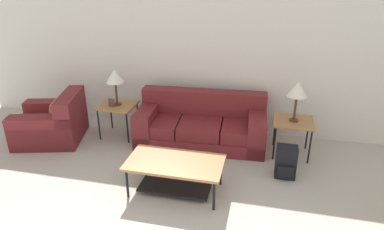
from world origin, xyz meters
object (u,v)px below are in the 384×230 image
object	(u,v)px
backpack	(286,162)
side_table_left	(118,108)
couch	(201,126)
table_lamp_right	(298,90)
side_table_right	(293,124)
table_lamp_left	(115,77)
coffee_table	(175,169)
armchair	(53,124)

from	to	relation	value
backpack	side_table_left	bearing A→B (deg)	166.51
couch	backpack	world-z (taller)	couch
couch	table_lamp_right	world-z (taller)	table_lamp_right
side_table_left	side_table_right	world-z (taller)	same
backpack	table_lamp_left	bearing A→B (deg)	166.51
couch	coffee_table	world-z (taller)	couch
coffee_table	backpack	bearing A→B (deg)	25.72
coffee_table	table_lamp_left	size ratio (longest dim) A/B	1.99
table_lamp_left	table_lamp_right	xyz separation A→B (m)	(2.86, 0.00, 0.00)
armchair	table_lamp_right	xyz separation A→B (m)	(3.89, 0.38, 0.77)
side_table_right	table_lamp_left	size ratio (longest dim) A/B	0.96
armchair	coffee_table	distance (m)	2.58
coffee_table	side_table_right	world-z (taller)	side_table_right
coffee_table	side_table_right	distance (m)	2.01
armchair	side_table_right	size ratio (longest dim) A/B	2.10
armchair	couch	bearing A→B (deg)	10.53
side_table_right	table_lamp_left	xyz separation A→B (m)	(-2.86, -0.00, 0.54)
side_table_left	table_lamp_left	xyz separation A→B (m)	(0.00, -0.00, 0.54)
armchair	coffee_table	world-z (taller)	armchair
table_lamp_left	table_lamp_right	bearing A→B (deg)	0.00
couch	table_lamp_right	bearing A→B (deg)	-2.99
side_table_right	backpack	size ratio (longest dim) A/B	1.28
armchair	side_table_left	world-z (taller)	armchair
couch	table_lamp_right	xyz separation A→B (m)	(1.44, -0.07, 0.76)
couch	backpack	distance (m)	1.54
side_table_left	side_table_right	xyz separation A→B (m)	(2.86, 0.00, 0.00)
armchair	backpack	world-z (taller)	armchair
coffee_table	table_lamp_right	xyz separation A→B (m)	(1.49, 1.34, 0.73)
side_table_left	side_table_right	bearing A→B (deg)	0.00
side_table_left	backpack	size ratio (longest dim) A/B	1.28
table_lamp_right	backpack	size ratio (longest dim) A/B	1.34
couch	armchair	distance (m)	2.49
side_table_right	coffee_table	bearing A→B (deg)	-137.99
couch	coffee_table	distance (m)	1.42
side_table_left	table_lamp_right	world-z (taller)	table_lamp_right
table_lamp_right	backpack	bearing A→B (deg)	-97.61
table_lamp_left	side_table_left	bearing A→B (deg)	90.00
side_table_right	armchair	bearing A→B (deg)	-174.40
coffee_table	table_lamp_right	size ratio (longest dim) A/B	1.99
backpack	coffee_table	bearing A→B (deg)	-154.28
table_lamp_right	backpack	xyz separation A→B (m)	(-0.09, -0.67, -0.83)
coffee_table	table_lamp_left	bearing A→B (deg)	135.83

